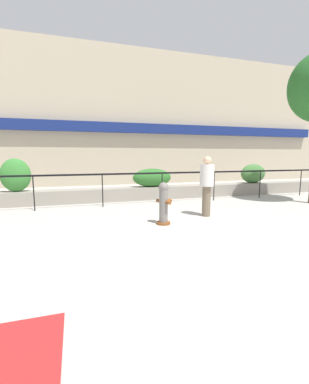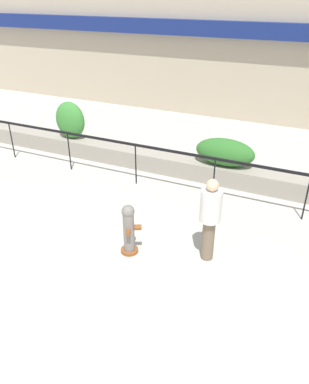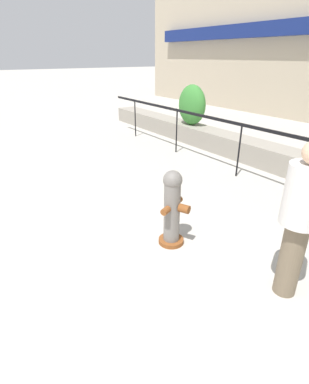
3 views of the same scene
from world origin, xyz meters
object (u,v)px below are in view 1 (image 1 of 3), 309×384
fire_hydrant (164,203)px  pedestrian (207,182)px  hedge_bush_0 (15,175)px  hedge_bush_2 (253,174)px  hedge_bush_1 (152,178)px

fire_hydrant → pedestrian: 1.60m
hedge_bush_0 → fire_hydrant: (4.09, -3.82, -0.52)m
fire_hydrant → pedestrian: pedestrian is taller
hedge_bush_0 → fire_hydrant: bearing=-43.1°
hedge_bush_2 → pedestrian: 5.39m
fire_hydrant → hedge_bush_1: bearing=77.5°
hedge_bush_2 → fire_hydrant: (-5.68, -3.82, -0.38)m
hedge_bush_0 → hedge_bush_2: size_ratio=0.92×
pedestrian → hedge_bush_0: bearing=148.9°
hedge_bush_1 → hedge_bush_2: 4.84m
hedge_bush_0 → hedge_bush_2: 9.78m
hedge_bush_2 → fire_hydrant: hedge_bush_2 is taller
hedge_bush_2 → fire_hydrant: size_ratio=1.16×
hedge_bush_2 → pedestrian: (-4.21, -3.35, 0.06)m
hedge_bush_0 → hedge_bush_1: (4.94, 0.00, -0.21)m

